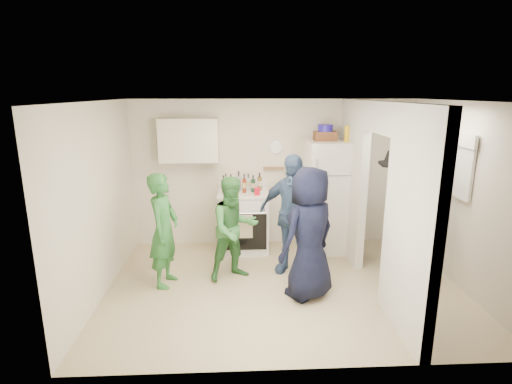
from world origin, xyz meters
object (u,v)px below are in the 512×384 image
(stove, at_px, (243,221))
(fridge, at_px, (329,196))
(blue_bowl, at_px, (325,128))
(person_nook, at_px, (399,211))
(person_navy, at_px, (309,234))
(person_denim, at_px, (292,214))
(person_green_left, at_px, (164,230))
(person_green_center, at_px, (234,229))
(yellow_cup_stack_top, at_px, (347,134))
(wicker_basket, at_px, (325,136))

(stove, xyz_separation_m, fridge, (1.43, -0.03, 0.42))
(blue_bowl, distance_m, person_nook, 1.74)
(stove, bearing_deg, fridge, -1.20)
(blue_bowl, bearing_deg, person_navy, -107.39)
(person_denim, bearing_deg, fridge, 82.41)
(blue_bowl, relative_size, person_green_left, 0.15)
(person_green_center, relative_size, person_navy, 0.86)
(fridge, distance_m, blue_bowl, 1.13)
(person_green_center, bearing_deg, person_navy, -54.71)
(person_denim, bearing_deg, person_green_left, -136.60)
(person_nook, bearing_deg, stove, -85.03)
(yellow_cup_stack_top, distance_m, person_navy, 2.05)
(stove, xyz_separation_m, person_denim, (0.69, -0.89, 0.38))
(wicker_basket, xyz_separation_m, person_green_center, (-1.48, -1.08, -1.18))
(fridge, bearing_deg, person_green_left, -155.14)
(stove, relative_size, fridge, 0.54)
(wicker_basket, height_order, person_green_left, wicker_basket)
(yellow_cup_stack_top, bearing_deg, wicker_basket, 154.89)
(wicker_basket, bearing_deg, person_denim, -125.34)
(person_navy, bearing_deg, wicker_basket, -144.00)
(person_green_center, height_order, person_nook, person_nook)
(yellow_cup_stack_top, height_order, person_navy, yellow_cup_stack_top)
(person_denim, relative_size, person_nook, 0.95)
(yellow_cup_stack_top, relative_size, person_navy, 0.14)
(fridge, height_order, person_navy, fridge)
(person_green_left, relative_size, person_denim, 0.89)
(yellow_cup_stack_top, bearing_deg, blue_bowl, 154.89)
(person_green_center, bearing_deg, blue_bowl, 12.46)
(person_green_center, bearing_deg, person_green_left, 164.92)
(fridge, height_order, person_denim, fridge)
(yellow_cup_stack_top, distance_m, person_green_left, 3.18)
(blue_bowl, xyz_separation_m, person_navy, (-0.52, -1.66, -1.19))
(person_green_center, bearing_deg, wicker_basket, 12.46)
(stove, relative_size, person_nook, 0.54)
(blue_bowl, height_order, person_green_left, blue_bowl)
(person_denim, xyz_separation_m, person_nook, (1.55, -0.08, 0.05))
(wicker_basket, height_order, person_denim, wicker_basket)
(fridge, relative_size, wicker_basket, 5.27)
(blue_bowl, xyz_separation_m, person_denim, (-0.64, -0.91, -1.16))
(blue_bowl, xyz_separation_m, person_green_left, (-2.43, -1.22, -1.26))
(person_green_center, xyz_separation_m, person_navy, (0.96, -0.58, 0.12))
(stove, xyz_separation_m, yellow_cup_stack_top, (1.65, -0.13, 1.47))
(stove, relative_size, person_green_center, 0.68)
(person_denim, xyz_separation_m, person_navy, (0.12, -0.75, -0.02))
(fridge, xyz_separation_m, person_navy, (-0.62, -1.61, -0.06))
(person_green_left, bearing_deg, blue_bowl, -51.79)
(wicker_basket, distance_m, yellow_cup_stack_top, 0.36)
(fridge, height_order, wicker_basket, wicker_basket)
(wicker_basket, xyz_separation_m, yellow_cup_stack_top, (0.32, -0.15, 0.05))
(wicker_basket, distance_m, person_green_left, 2.94)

